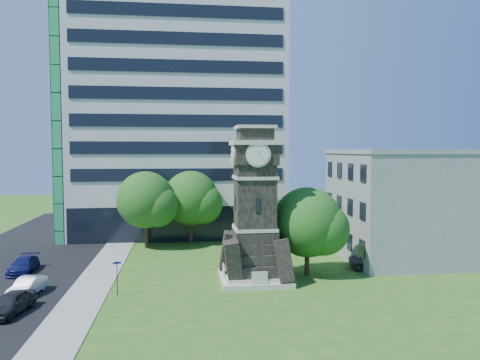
{
  "coord_description": "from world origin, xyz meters",
  "views": [
    {
      "loc": [
        -2.58,
        -34.1,
        10.31
      ],
      "look_at": [
        2.47,
        7.23,
        7.67
      ],
      "focal_mm": 35.0,
      "sensor_mm": 36.0,
      "label": 1
    }
  ],
  "objects": [
    {
      "name": "sidewalk",
      "position": [
        -9.5,
        5.0,
        0.03
      ],
      "size": [
        3.0,
        70.0,
        0.06
      ],
      "primitive_type": "cube",
      "color": "gray",
      "rests_on": "ground"
    },
    {
      "name": "street_sign",
      "position": [
        -7.3,
        -0.52,
        1.55
      ],
      "size": [
        0.59,
        0.06,
        2.47
      ],
      "rotation": [
        0.0,
        0.0,
        0.32
      ],
      "color": "black",
      "rests_on": "ground"
    },
    {
      "name": "car_street_south",
      "position": [
        -13.42,
        -3.7,
        0.7
      ],
      "size": [
        2.38,
        4.35,
        1.4
      ],
      "primitive_type": "imported",
      "rotation": [
        0.0,
        0.0,
        -0.19
      ],
      "color": "black",
      "rests_on": "ground"
    },
    {
      "name": "car_street_north",
      "position": [
        -16.01,
        6.75,
        0.64
      ],
      "size": [
        1.87,
        4.44,
        1.28
      ],
      "primitive_type": "imported",
      "rotation": [
        0.0,
        0.0,
        0.02
      ],
      "color": "#121750",
      "rests_on": "ground"
    },
    {
      "name": "office_tall",
      "position": [
        -3.2,
        25.84,
        14.22
      ],
      "size": [
        26.2,
        15.11,
        28.6
      ],
      "color": "silver",
      "rests_on": "ground"
    },
    {
      "name": "tree_east",
      "position": [
        7.6,
        2.99,
        4.26
      ],
      "size": [
        6.33,
        5.75,
        7.31
      ],
      "rotation": [
        0.0,
        0.0,
        -0.4
      ],
      "color": "#332114",
      "rests_on": "ground"
    },
    {
      "name": "tree_nw",
      "position": [
        -6.42,
        15.66,
        4.92
      ],
      "size": [
        6.6,
        6.0,
        8.13
      ],
      "rotation": [
        0.0,
        0.0,
        0.19
      ],
      "color": "#332114",
      "rests_on": "ground"
    },
    {
      "name": "park_bench",
      "position": [
        2.08,
        2.16,
        0.51
      ],
      "size": [
        1.88,
        0.5,
        0.97
      ],
      "rotation": [
        0.0,
        0.0,
        -0.07
      ],
      "color": "black",
      "rests_on": "ground"
    },
    {
      "name": "tree_nc",
      "position": [
        -1.65,
        17.63,
        4.83
      ],
      "size": [
        6.67,
        6.06,
        8.06
      ],
      "rotation": [
        0.0,
        0.0,
        0.21
      ],
      "color": "#332114",
      "rests_on": "ground"
    },
    {
      "name": "ground",
      "position": [
        0.0,
        0.0,
        0.0
      ],
      "size": [
        160.0,
        160.0,
        0.0
      ],
      "primitive_type": "plane",
      "color": "#2D5D1A",
      "rests_on": "ground"
    },
    {
      "name": "clock_tower",
      "position": [
        3.0,
        2.0,
        5.28
      ],
      "size": [
        5.4,
        5.4,
        12.22
      ],
      "color": "beige",
      "rests_on": "ground"
    },
    {
      "name": "car_east_lot",
      "position": [
        14.1,
        4.0,
        0.67
      ],
      "size": [
        5.28,
        3.49,
        1.35
      ],
      "primitive_type": "imported",
      "rotation": [
        0.0,
        0.0,
        1.29
      ],
      "color": "#434347",
      "rests_on": "ground"
    },
    {
      "name": "tree_ne",
      "position": [
        5.73,
        17.03,
        3.96
      ],
      "size": [
        5.24,
        4.76,
        6.51
      ],
      "rotation": [
        0.0,
        0.0,
        0.11
      ],
      "color": "#332114",
      "rests_on": "ground"
    },
    {
      "name": "car_street_mid",
      "position": [
        -13.65,
        0.22,
        0.64
      ],
      "size": [
        1.94,
        4.03,
        1.27
      ],
      "primitive_type": "imported",
      "rotation": [
        0.0,
        0.0,
        -0.16
      ],
      "color": "#B4B6BD",
      "rests_on": "ground"
    },
    {
      "name": "office_low",
      "position": [
        19.97,
        8.0,
        5.21
      ],
      "size": [
        15.2,
        12.2,
        10.4
      ],
      "color": "#95989A",
      "rests_on": "ground"
    }
  ]
}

